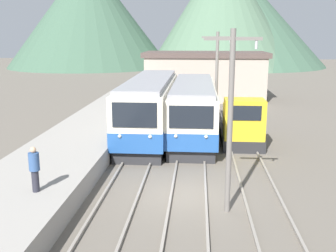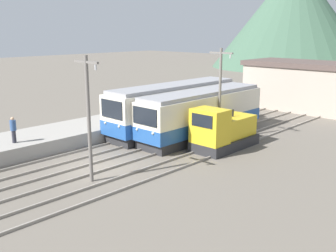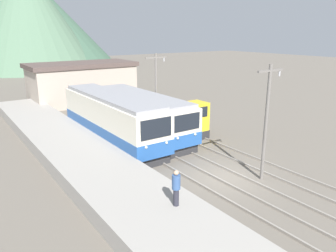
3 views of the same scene
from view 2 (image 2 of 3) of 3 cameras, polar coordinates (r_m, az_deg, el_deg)
ground_plane at (r=24.07m, az=-10.59°, el=-5.93°), size 200.00×200.00×0.00m
platform_left at (r=29.04m, az=-17.88°, el=-1.95°), size 4.50×54.00×0.97m
track_left at (r=26.11m, az=-13.95°, el=-4.37°), size 1.54×60.00×0.14m
track_center at (r=23.90m, az=-10.32°, el=-5.89°), size 1.54×60.00×0.14m
track_right at (r=21.67m, az=-5.59°, el=-7.80°), size 1.54×60.00×0.14m
commuter_train_left at (r=31.83m, az=1.02°, el=2.44°), size 2.84×12.99×3.84m
commuter_train_center at (r=30.08m, az=4.97°, el=1.54°), size 2.84×12.02×3.61m
shunting_locomotive at (r=27.31m, az=7.94°, el=-0.82°), size 2.40×5.20×3.00m
catenary_mast_near at (r=20.94m, az=-11.44°, el=1.63°), size 2.00×0.20×6.79m
catenary_mast_mid at (r=28.93m, az=7.56°, el=5.08°), size 2.00×0.20×6.79m
person_on_platform at (r=26.90m, az=-21.54°, el=-0.38°), size 0.38×0.38×1.70m
station_building at (r=43.09m, az=19.70°, el=5.55°), size 12.60×6.30×4.90m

